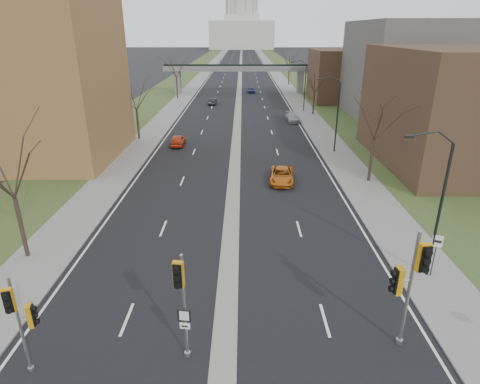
{
  "coord_description": "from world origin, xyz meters",
  "views": [
    {
      "loc": [
        0.82,
        -14.3,
        13.58
      ],
      "look_at": [
        0.67,
        10.21,
        3.65
      ],
      "focal_mm": 30.0,
      "sensor_mm": 36.0,
      "label": 1
    }
  ],
  "objects_px": {
    "signal_pole_left": "(20,314)",
    "signal_pole_median": "(181,292)",
    "car_right_far": "(251,90)",
    "car_right_near": "(282,175)",
    "car_left_far": "(213,101)",
    "signal_pole_right": "(410,276)",
    "car_right_mid": "(292,117)",
    "speed_limit_sign": "(436,248)",
    "car_left_near": "(178,140)"
  },
  "relations": [
    {
      "from": "signal_pole_right",
      "to": "car_right_near",
      "type": "xyz_separation_m",
      "value": [
        -3.37,
        21.66,
        -3.17
      ]
    },
    {
      "from": "car_right_far",
      "to": "car_left_far",
      "type": "bearing_deg",
      "value": -120.87
    },
    {
      "from": "car_left_far",
      "to": "car_right_far",
      "type": "height_order",
      "value": "car_right_far"
    },
    {
      "from": "signal_pole_right",
      "to": "car_right_near",
      "type": "relative_size",
      "value": 1.21
    },
    {
      "from": "signal_pole_right",
      "to": "car_left_near",
      "type": "relative_size",
      "value": 1.45
    },
    {
      "from": "signal_pole_right",
      "to": "speed_limit_sign",
      "type": "height_order",
      "value": "signal_pole_right"
    },
    {
      "from": "speed_limit_sign",
      "to": "car_right_far",
      "type": "height_order",
      "value": "speed_limit_sign"
    },
    {
      "from": "signal_pole_right",
      "to": "car_left_near",
      "type": "height_order",
      "value": "signal_pole_right"
    },
    {
      "from": "signal_pole_right",
      "to": "speed_limit_sign",
      "type": "distance_m",
      "value": 7.21
    },
    {
      "from": "car_left_far",
      "to": "car_right_near",
      "type": "height_order",
      "value": "car_right_near"
    },
    {
      "from": "car_left_near",
      "to": "car_right_near",
      "type": "height_order",
      "value": "car_left_near"
    },
    {
      "from": "signal_pole_left",
      "to": "car_left_near",
      "type": "distance_m",
      "value": 36.43
    },
    {
      "from": "car_left_far",
      "to": "car_right_near",
      "type": "relative_size",
      "value": 0.79
    },
    {
      "from": "signal_pole_left",
      "to": "car_left_far",
      "type": "relative_size",
      "value": 1.24
    },
    {
      "from": "signal_pole_left",
      "to": "car_left_far",
      "type": "bearing_deg",
      "value": 72.76
    },
    {
      "from": "signal_pole_right",
      "to": "car_left_far",
      "type": "relative_size",
      "value": 1.54
    },
    {
      "from": "car_right_near",
      "to": "signal_pole_right",
      "type": "bearing_deg",
      "value": -75.31
    },
    {
      "from": "signal_pole_left",
      "to": "car_right_near",
      "type": "bearing_deg",
      "value": 46.84
    },
    {
      "from": "signal_pole_right",
      "to": "car_right_far",
      "type": "xyz_separation_m",
      "value": [
        -5.11,
        81.0,
        -3.2
      ]
    },
    {
      "from": "signal_pole_left",
      "to": "car_right_far",
      "type": "xyz_separation_m",
      "value": [
        10.89,
        82.62,
        -2.44
      ]
    },
    {
      "from": "signal_pole_left",
      "to": "speed_limit_sign",
      "type": "relative_size",
      "value": 1.78
    },
    {
      "from": "car_right_near",
      "to": "car_right_mid",
      "type": "height_order",
      "value": "car_right_near"
    },
    {
      "from": "car_left_far",
      "to": "car_right_near",
      "type": "xyz_separation_m",
      "value": [
        9.64,
        -43.18,
        0.05
      ]
    },
    {
      "from": "signal_pole_median",
      "to": "car_right_near",
      "type": "distance_m",
      "value": 23.59
    },
    {
      "from": "signal_pole_median",
      "to": "car_right_far",
      "type": "xyz_separation_m",
      "value": [
        4.53,
        81.89,
        -3.0
      ]
    },
    {
      "from": "signal_pole_median",
      "to": "signal_pole_right",
      "type": "bearing_deg",
      "value": 13.52
    },
    {
      "from": "signal_pole_right",
      "to": "car_right_mid",
      "type": "relative_size",
      "value": 1.28
    },
    {
      "from": "signal_pole_right",
      "to": "signal_pole_left",
      "type": "bearing_deg",
      "value": 179.7
    },
    {
      "from": "signal_pole_left",
      "to": "car_right_far",
      "type": "height_order",
      "value": "signal_pole_left"
    },
    {
      "from": "signal_pole_left",
      "to": "car_right_far",
      "type": "distance_m",
      "value": 83.37
    },
    {
      "from": "signal_pole_right",
      "to": "car_left_far",
      "type": "xyz_separation_m",
      "value": [
        -13.01,
        64.84,
        -3.21
      ]
    },
    {
      "from": "signal_pole_median",
      "to": "car_left_near",
      "type": "xyz_separation_m",
      "value": [
        -5.66,
        35.62,
        -2.95
      ]
    },
    {
      "from": "speed_limit_sign",
      "to": "car_right_mid",
      "type": "xyz_separation_m",
      "value": [
        -3.19,
        43.41,
        -1.27
      ]
    },
    {
      "from": "signal_pole_median",
      "to": "car_right_mid",
      "type": "relative_size",
      "value": 1.14
    },
    {
      "from": "signal_pole_right",
      "to": "car_right_far",
      "type": "relative_size",
      "value": 1.56
    },
    {
      "from": "car_right_near",
      "to": "car_right_mid",
      "type": "relative_size",
      "value": 1.05
    },
    {
      "from": "car_left_far",
      "to": "car_right_far",
      "type": "relative_size",
      "value": 1.01
    },
    {
      "from": "signal_pole_left",
      "to": "car_right_near",
      "type": "xyz_separation_m",
      "value": [
        12.63,
        23.27,
        -2.41
      ]
    },
    {
      "from": "car_right_mid",
      "to": "speed_limit_sign",
      "type": "bearing_deg",
      "value": -89.65
    },
    {
      "from": "car_left_near",
      "to": "signal_pole_median",
      "type": "bearing_deg",
      "value": 98.43
    },
    {
      "from": "speed_limit_sign",
      "to": "car_right_mid",
      "type": "bearing_deg",
      "value": 115.2
    },
    {
      "from": "car_right_mid",
      "to": "signal_pole_left",
      "type": "bearing_deg",
      "value": -112.19
    },
    {
      "from": "car_left_far",
      "to": "car_right_mid",
      "type": "distance_m",
      "value": 20.95
    },
    {
      "from": "signal_pole_left",
      "to": "signal_pole_median",
      "type": "height_order",
      "value": "signal_pole_median"
    },
    {
      "from": "signal_pole_left",
      "to": "car_left_near",
      "type": "xyz_separation_m",
      "value": [
        0.69,
        36.35,
        -2.39
      ]
    },
    {
      "from": "speed_limit_sign",
      "to": "car_right_near",
      "type": "height_order",
      "value": "speed_limit_sign"
    },
    {
      "from": "speed_limit_sign",
      "to": "car_right_near",
      "type": "relative_size",
      "value": 0.55
    },
    {
      "from": "car_left_near",
      "to": "car_right_mid",
      "type": "xyz_separation_m",
      "value": [
        16.12,
        14.37,
        -0.02
      ]
    },
    {
      "from": "signal_pole_left",
      "to": "car_right_mid",
      "type": "bearing_deg",
      "value": 56.99
    },
    {
      "from": "signal_pole_left",
      "to": "speed_limit_sign",
      "type": "bearing_deg",
      "value": 5.4
    }
  ]
}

